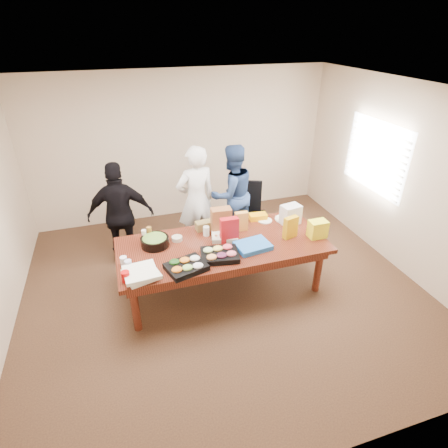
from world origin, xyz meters
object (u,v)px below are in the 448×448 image
object	(u,v)px
sheet_cake	(225,237)
salad_bowl	(155,242)
person_center	(196,200)
person_right	(232,194)
office_chair	(253,215)
conference_table	(223,266)

from	to	relation	value
sheet_cake	salad_bowl	size ratio (longest dim) A/B	0.94
person_center	person_right	world-z (taller)	person_center
sheet_cake	office_chair	bearing A→B (deg)	64.50
person_right	sheet_cake	bearing A→B (deg)	53.12
person_center	person_right	size ratio (longest dim) A/B	1.05
office_chair	sheet_cake	xyz separation A→B (m)	(-0.81, -0.98, 0.28)
sheet_cake	salad_bowl	xyz separation A→B (m)	(-0.94, 0.11, 0.03)
conference_table	office_chair	bearing A→B (deg)	51.35
salad_bowl	office_chair	bearing A→B (deg)	26.32
office_chair	salad_bowl	size ratio (longest dim) A/B	2.67
person_center	person_right	bearing A→B (deg)	-177.31
person_right	salad_bowl	size ratio (longest dim) A/B	4.53
office_chair	salad_bowl	xyz separation A→B (m)	(-1.75, -0.86, 0.31)
salad_bowl	person_right	bearing A→B (deg)	36.28
conference_table	salad_bowl	size ratio (longest dim) A/B	7.50
person_center	conference_table	bearing A→B (deg)	84.43
person_center	office_chair	bearing A→B (deg)	167.48
sheet_cake	conference_table	bearing A→B (deg)	-105.32
person_right	sheet_cake	size ratio (longest dim) A/B	4.80
office_chair	person_right	xyz separation A→B (m)	(-0.31, 0.19, 0.35)
person_right	salad_bowl	bearing A→B (deg)	22.39
conference_table	salad_bowl	bearing A→B (deg)	165.52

